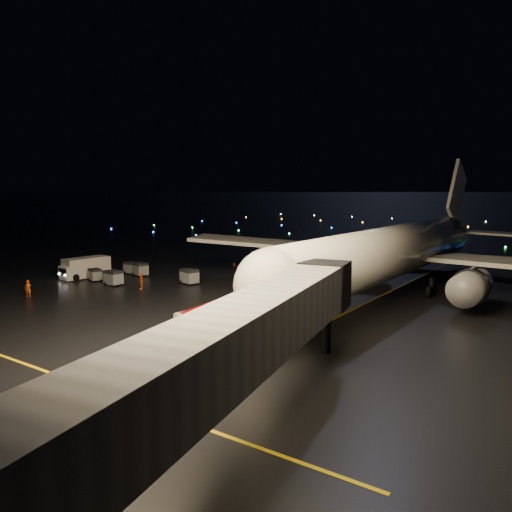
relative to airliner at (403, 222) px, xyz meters
The scene contains 17 objects.
lane_centre 14.92m from the airliner, 93.15° to the right, with size 0.25×80.00×0.02m, color #E5BB07.
airliner is the anchor object (origin of this frame).
pushback_tug 32.37m from the airliner, 92.61° to the right, with size 4.22×2.21×2.01m, color silver.
belt_loader 26.77m from the airliner, 111.04° to the right, with size 5.92×1.62×2.87m, color silver, non-canonical shape.
service_truck 39.64m from the airliner, 156.79° to the right, with size 2.29×7.25×2.67m, color silver.
crew_a 41.51m from the airliner, 140.42° to the right, with size 0.66×0.43×1.81m, color #FF5411.
crew_c 30.43m from the airliner, 146.49° to the right, with size 1.05×0.44×1.79m, color #FF5411.
safety_cone_0 17.75m from the airliner, 139.71° to the right, with size 0.43×0.43×0.49m, color #F74B0B.
safety_cone_1 10.21m from the airliner, 150.09° to the right, with size 0.43×0.43×0.49m, color #F74B0B.
safety_cone_2 18.35m from the airliner, 162.78° to the right, with size 0.43×0.43×0.49m, color #F74B0B.
safety_cone_3 27.48m from the airliner, behind, with size 0.45×0.45×0.52m, color #F74B0B.
taxiway_lights 79.68m from the airliner, 99.21° to the left, with size 164.00×92.00×0.36m, color black, non-canonical shape.
baggage_cart_0 25.70m from the airliner, 153.57° to the right, with size 2.11×1.48×1.80m, color gray.
baggage_cart_1 34.29m from the airliner, 150.10° to the right, with size 2.08×1.45×1.77m, color gray.
baggage_cart_2 35.68m from the airliner, 163.17° to the right, with size 1.85×1.29×1.57m, color gray.
baggage_cart_3 33.70m from the airliner, 161.34° to the right, with size 2.02×1.41×1.71m, color gray.
baggage_cart_4 37.61m from the airliner, 153.93° to the right, with size 1.78×1.25×1.52m, color gray.
Camera 1 is at (30.82, -27.42, 11.73)m, focal length 35.00 mm.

